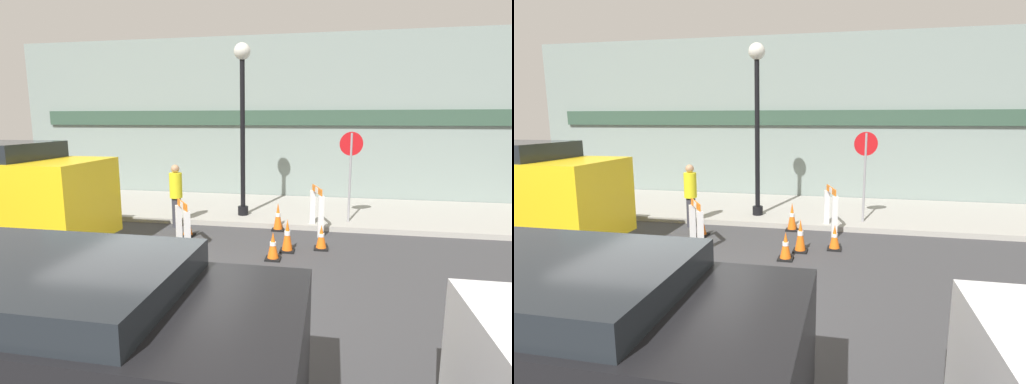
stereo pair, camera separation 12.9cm
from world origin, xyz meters
TOP-DOWN VIEW (x-y plane):
  - ground_plane at (0.00, 0.00)m, footprint 60.00×60.00m
  - sidewalk_slab at (0.00, 6.44)m, footprint 18.00×3.88m
  - storefront_facade at (0.00, 8.45)m, footprint 18.00×0.22m
  - streetlamp_post at (-0.02, 5.32)m, footprint 0.44×0.44m
  - stop_sign at (2.83, 5.13)m, footprint 0.59×0.16m
  - barricade_0 at (2.03, 4.35)m, footprint 0.37×0.84m
  - barricade_1 at (-0.77, 2.69)m, footprint 0.55×0.70m
  - traffic_cone_0 at (1.08, 4.40)m, footprint 0.30×0.30m
  - traffic_cone_1 at (1.49, 2.81)m, footprint 0.30×0.30m
  - traffic_cone_2 at (1.27, 2.27)m, footprint 0.30×0.30m
  - traffic_cone_3 at (-0.97, 3.51)m, footprint 0.30×0.30m
  - traffic_cone_4 at (2.19, 3.10)m, footprint 0.30×0.30m
  - person_worker at (-1.53, 4.25)m, footprint 0.40×0.40m
  - parked_car_1 at (0.06, -2.61)m, footprint 4.29×1.93m

SIDE VIEW (x-z plane):
  - ground_plane at x=0.00m, z-range 0.00..0.00m
  - sidewalk_slab at x=0.00m, z-range 0.00..0.13m
  - traffic_cone_4 at x=2.19m, z-range -0.01..0.53m
  - traffic_cone_2 at x=1.27m, z-range -0.01..0.56m
  - traffic_cone_3 at x=-0.97m, z-range -0.01..0.58m
  - traffic_cone_0 at x=1.08m, z-range -0.01..0.69m
  - traffic_cone_1 at x=1.49m, z-range -0.01..0.69m
  - barricade_1 at x=-0.77m, z-range 0.03..1.05m
  - barricade_0 at x=2.03m, z-range 0.04..1.19m
  - person_worker at x=-1.53m, z-range 0.06..1.69m
  - parked_car_1 at x=0.06m, z-range 0.11..1.76m
  - stop_sign at x=2.83m, z-range 0.53..2.84m
  - storefront_facade at x=0.00m, z-range 0.00..5.50m
  - streetlamp_post at x=-0.02m, z-range 0.81..5.38m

